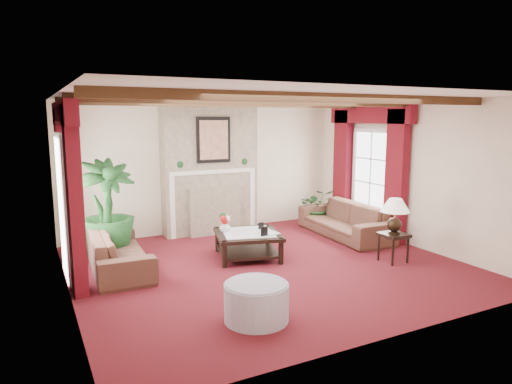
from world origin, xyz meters
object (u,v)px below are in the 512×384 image
sofa_right (345,214)px  coffee_table (248,245)px  ottoman (256,302)px  side_table (393,247)px  potted_palm (108,231)px  sofa_left (118,244)px

sofa_right → coffee_table: size_ratio=2.16×
sofa_right → coffee_table: bearing=-76.8°
sofa_right → ottoman: sofa_right is taller
sofa_right → side_table: sofa_right is taller
potted_palm → side_table: size_ratio=3.80×
sofa_right → ottoman: (-3.39, -2.68, -0.22)m
side_table → sofa_right: bearing=79.4°
sofa_left → side_table: sofa_left is taller
sofa_right → ottoman: size_ratio=3.00×
sofa_left → sofa_right: sofa_right is taller
potted_palm → ottoman: 3.55m
sofa_right → side_table: (-0.32, -1.73, -0.20)m
sofa_left → sofa_right: bearing=-87.6°
sofa_left → potted_palm: potted_palm is taller
potted_palm → sofa_right: bearing=-8.4°
potted_palm → ottoman: (1.15, -3.35, -0.25)m
coffee_table → side_table: (2.06, -1.32, 0.02)m
potted_palm → coffee_table: 2.42m
sofa_left → coffee_table: 2.15m
coffee_table → potted_palm: bearing=168.8°
sofa_right → ottoman: bearing=-48.1°
potted_palm → coffee_table: (2.15, -1.08, -0.26)m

